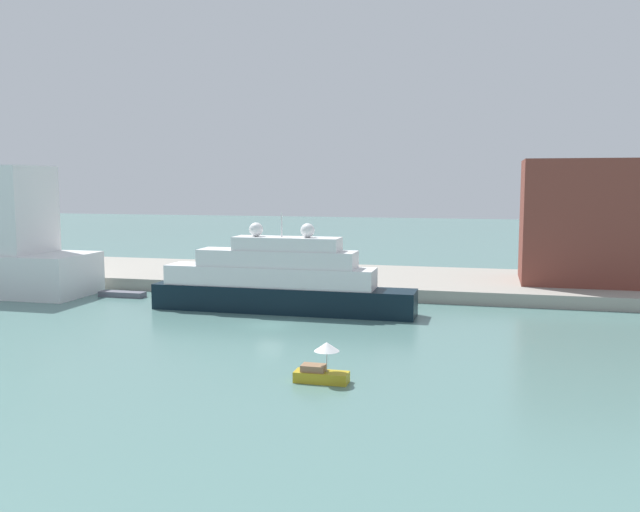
% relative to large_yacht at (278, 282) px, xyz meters
% --- Properties ---
extents(ground, '(400.00, 400.00, 0.00)m').
position_rel_large_yacht_xyz_m(ground, '(1.34, -7.08, -3.31)').
color(ground, slate).
extents(quay_dock, '(110.00, 22.16, 1.54)m').
position_rel_large_yacht_xyz_m(quay_dock, '(1.34, 20.00, -2.54)').
color(quay_dock, gray).
rests_on(quay_dock, ground).
extents(large_yacht, '(29.04, 4.28, 10.84)m').
position_rel_large_yacht_xyz_m(large_yacht, '(0.00, 0.00, 0.00)').
color(large_yacht, black).
rests_on(large_yacht, ground).
extents(small_motorboat, '(3.85, 1.81, 2.92)m').
position_rel_large_yacht_xyz_m(small_motorboat, '(10.93, -24.03, -2.21)').
color(small_motorboat, '#B7991E').
rests_on(small_motorboat, ground).
extents(work_barge, '(5.80, 1.58, 0.67)m').
position_rel_large_yacht_xyz_m(work_barge, '(-21.50, 4.27, -2.98)').
color(work_barge, '#595966').
rests_on(work_barge, ground).
extents(harbor_building, '(15.09, 11.18, 15.31)m').
position_rel_large_yacht_xyz_m(harbor_building, '(33.60, 20.05, 5.88)').
color(harbor_building, brown).
rests_on(harbor_building, quay_dock).
extents(parked_car, '(4.03, 1.84, 1.45)m').
position_rel_large_yacht_xyz_m(parked_car, '(-10.32, 12.25, -1.15)').
color(parked_car, '#1E4C99').
rests_on(parked_car, quay_dock).
extents(person_figure, '(0.36, 0.36, 1.71)m').
position_rel_large_yacht_xyz_m(person_figure, '(-4.80, 10.67, -0.98)').
color(person_figure, maroon).
rests_on(person_figure, quay_dock).
extents(mooring_bollard, '(0.55, 0.55, 0.89)m').
position_rel_large_yacht_xyz_m(mooring_bollard, '(6.39, 10.11, -1.33)').
color(mooring_bollard, black).
rests_on(mooring_bollard, quay_dock).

